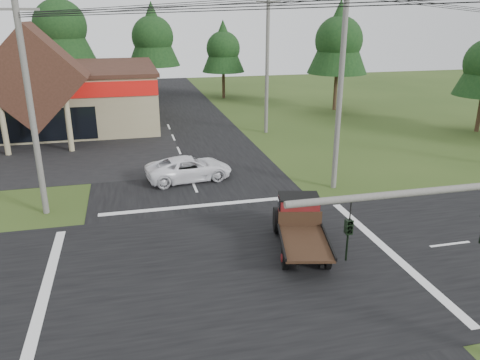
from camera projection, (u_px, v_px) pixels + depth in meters
name	position (u px, v px, depth m)	size (l,w,h in m)	color
ground	(231.00, 272.00, 18.61)	(120.00, 120.00, 0.00)	#2C4217
road_ns	(231.00, 272.00, 18.61)	(12.00, 120.00, 0.02)	black
road_ew	(231.00, 272.00, 18.61)	(120.00, 12.00, 0.02)	black
utility_pole_nw	(31.00, 109.00, 22.36)	(2.00, 0.30, 10.50)	#595651
utility_pole_ne	(340.00, 87.00, 25.73)	(2.00, 0.30, 11.50)	#595651
utility_pole_n	(267.00, 65.00, 38.60)	(2.00, 0.30, 11.20)	#595651
tree_row_c	(60.00, 23.00, 51.00)	(7.28, 7.28, 13.13)	#332316
tree_row_d	(153.00, 35.00, 54.59)	(6.16, 6.16, 11.11)	#332316
tree_row_e	(223.00, 47.00, 54.98)	(5.04, 5.04, 9.09)	#332316
tree_side_ne	(339.00, 38.00, 47.59)	(6.16, 6.16, 11.11)	#332316
antique_flatbed_truck	(301.00, 227.00, 19.98)	(2.00, 5.23, 2.19)	#51130B
white_pickup	(189.00, 168.00, 28.74)	(2.42, 5.26, 1.46)	white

